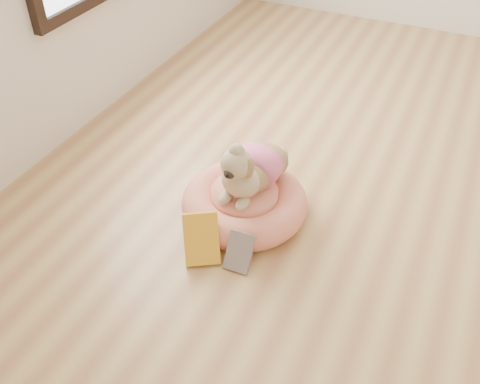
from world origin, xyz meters
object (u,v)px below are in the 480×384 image
at_px(pet_bed, 244,203).
at_px(book_yellow, 201,239).
at_px(dog, 250,159).
at_px(book_white, 239,252).

relative_size(pet_bed, book_yellow, 2.59).
bearing_deg(book_yellow, pet_bed, 48.56).
xyz_separation_m(dog, book_white, (0.10, -0.33, -0.23)).
xyz_separation_m(book_yellow, book_white, (0.17, 0.02, -0.03)).
bearing_deg(dog, book_yellow, -95.80).
bearing_deg(book_white, pet_bed, 108.76).
bearing_deg(book_yellow, book_white, -23.60).
bearing_deg(dog, book_white, -68.31).
bearing_deg(pet_bed, book_yellow, -99.59).
distance_m(dog, book_white, 0.42).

